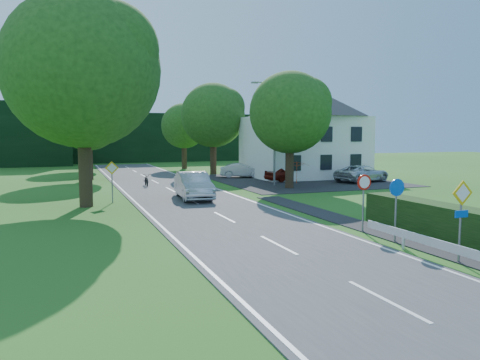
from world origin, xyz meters
name	(u,v)px	position (x,y,z in m)	size (l,w,h in m)	color
road	(212,211)	(0.00, 20.00, 0.02)	(7.00, 80.00, 0.04)	#3E3D40
parking_pad	(300,180)	(12.00, 33.00, 0.02)	(14.00, 16.00, 0.04)	black
line_edge_left	(149,215)	(-3.25, 20.00, 0.04)	(0.12, 80.00, 0.01)	white
line_edge_right	(269,207)	(3.25, 20.00, 0.04)	(0.12, 80.00, 0.01)	white
line_centre	(212,211)	(0.00, 20.00, 0.04)	(0.12, 80.00, 0.01)	white
tree_main	(83,100)	(-6.00, 24.00, 5.82)	(9.40, 9.40, 11.64)	#1E4615
tree_left_far	(88,131)	(-5.00, 40.00, 4.29)	(7.00, 7.00, 8.58)	#1E4615
tree_right_far	(213,129)	(7.00, 42.00, 4.54)	(7.40, 7.40, 9.09)	#1E4615
tree_left_back	(88,134)	(-4.50, 52.00, 4.04)	(6.60, 6.60, 8.07)	#1E4615
tree_right_back	(184,136)	(6.00, 50.00, 3.78)	(6.20, 6.20, 7.56)	#1E4615
tree_right_mid	(290,130)	(8.50, 28.00, 4.29)	(7.00, 7.00, 8.58)	#1E4615
treeline_right	(171,138)	(8.00, 66.00, 3.50)	(30.00, 5.00, 7.00)	black
house_white	(304,130)	(14.00, 36.00, 4.41)	(10.60, 8.40, 8.60)	white
streetlight	(273,128)	(8.06, 30.00, 4.46)	(2.03, 0.18, 8.00)	slate
sign_priority_right	(462,206)	(4.30, 7.98, 1.80)	(0.78, 0.09, 2.59)	slate
sign_roundabout	(396,198)	(4.30, 10.98, 1.67)	(0.64, 0.08, 2.37)	slate
sign_speed_limit	(364,189)	(4.30, 12.97, 1.77)	(0.64, 0.11, 2.37)	slate
sign_priority_left	(112,174)	(-4.50, 24.98, 1.72)	(0.78, 0.09, 2.44)	slate
moving_car	(194,186)	(0.30, 24.71, 0.86)	(1.74, 4.98, 1.64)	silver
motorcycle	(146,180)	(-1.20, 32.99, 0.52)	(0.64, 1.83, 0.96)	black
parked_car_red	(286,173)	(10.56, 32.70, 0.70)	(1.56, 3.88, 1.32)	maroon
parked_car_silver_a	(242,170)	(8.16, 37.00, 0.69)	(1.39, 3.97, 1.31)	#B9B8BD
parked_car_silver_b	(362,173)	(16.19, 29.80, 0.74)	(2.32, 5.03, 1.40)	silver
parasol	(297,172)	(10.48, 30.56, 0.94)	(1.96, 2.00, 1.80)	red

